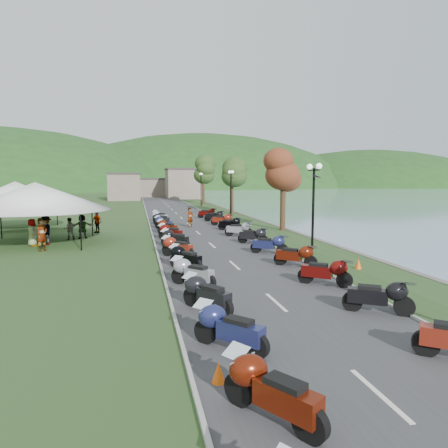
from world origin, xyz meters
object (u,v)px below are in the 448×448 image
pedestrian_b (70,240)px  pedestrian_c (47,245)px  pedestrian_a (43,251)px  vendor_tent_main (37,213)px

pedestrian_b → pedestrian_c: bearing=51.6°
pedestrian_c → pedestrian_a: bearing=-14.7°
vendor_tent_main → pedestrian_c: 2.17m
vendor_tent_main → pedestrian_b: bearing=42.7°
vendor_tent_main → pedestrian_a: 3.52m
pedestrian_a → pedestrian_c: size_ratio=1.04×
vendor_tent_main → pedestrian_c: size_ratio=3.26×
vendor_tent_main → pedestrian_a: size_ratio=3.15×
pedestrian_b → pedestrian_c: size_ratio=0.81×
pedestrian_a → pedestrian_b: bearing=23.0°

